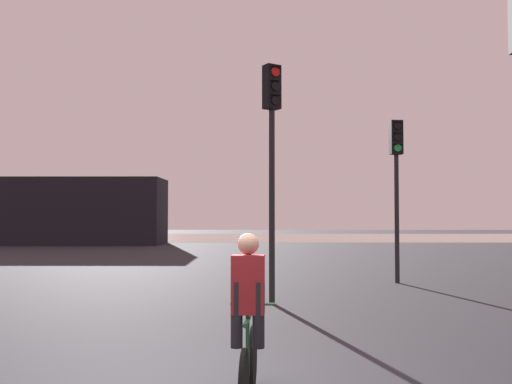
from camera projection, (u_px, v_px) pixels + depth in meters
name	position (u px, v px, depth m)	size (l,w,h in m)	color
water_strip	(252.00, 237.00, 44.03)	(80.00, 16.00, 0.01)	#9E937F
distant_building	(31.00, 211.00, 34.18)	(15.82, 4.00, 3.94)	black
traffic_light_far_right	(396.00, 169.00, 14.99)	(0.34, 0.36, 4.27)	black
traffic_light_center	(272.00, 138.00, 11.56)	(0.40, 0.42, 4.84)	black
cyclist	(248.00, 320.00, 5.28)	(0.46, 1.71, 1.62)	black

